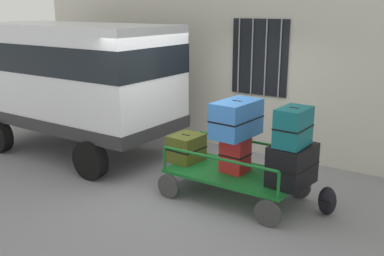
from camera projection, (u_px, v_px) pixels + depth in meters
name	position (u px, v px, depth m)	size (l,w,h in m)	color
ground_plane	(193.00, 185.00, 7.77)	(40.00, 40.00, 0.00)	gray
building_wall	(259.00, 31.00, 8.98)	(12.00, 0.38, 5.00)	beige
van	(75.00, 75.00, 9.13)	(4.32, 2.08, 2.65)	silver
luggage_cart	(234.00, 176.00, 7.15)	(2.13, 1.23, 0.44)	#146023
cart_railing	(234.00, 153.00, 7.04)	(2.01, 1.10, 0.40)	#146023
suitcase_left_bottom	(186.00, 148.00, 7.60)	(0.51, 0.59, 0.46)	#4C5119
suitcase_midleft_bottom	(235.00, 154.00, 7.07)	(0.42, 0.39, 0.59)	#B21E1E
suitcase_midleft_middle	(237.00, 119.00, 6.93)	(0.55, 0.88, 0.56)	#3372C6
suitcase_center_bottom	(292.00, 165.00, 6.57)	(0.58, 0.78, 0.61)	black
suitcase_center_middle	(293.00, 127.00, 6.37)	(0.41, 0.60, 0.56)	#0F5960
backpack	(327.00, 201.00, 6.59)	(0.27, 0.22, 0.44)	black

